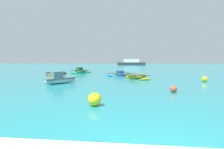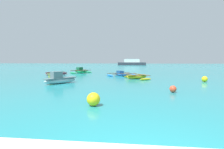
# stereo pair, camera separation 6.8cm
# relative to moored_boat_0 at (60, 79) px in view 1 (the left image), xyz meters

# --- Properties ---
(moored_boat_0) EXTENTS (2.16, 2.69, 0.97)m
(moored_boat_0) POSITION_rel_moored_boat_0_xyz_m (0.00, 0.00, 0.00)
(moored_boat_0) COLOR #8FB8C0
(moored_boat_0) RESTS_ON ground_plane
(moored_boat_1) EXTENTS (3.06, 3.43, 0.86)m
(moored_boat_1) POSITION_rel_moored_boat_0_xyz_m (-1.81, 11.84, -0.05)
(moored_boat_1) COLOR #1A9652
(moored_boat_1) RESTS_ON ground_plane
(moored_boat_2) EXTENTS (2.87, 3.91, 0.49)m
(moored_boat_2) POSITION_rel_moored_boat_0_xyz_m (-1.96, 2.92, -0.07)
(moored_boat_2) COLOR olive
(moored_boat_2) RESTS_ON ground_plane
(moored_boat_3) EXTENTS (2.90, 3.55, 0.38)m
(moored_boat_3) POSITION_rel_moored_boat_0_xyz_m (-4.18, 8.67, -0.17)
(moored_boat_3) COLOR #933B4E
(moored_boat_3) RESTS_ON ground_plane
(moored_boat_4) EXTENTS (2.77, 3.41, 0.45)m
(moored_boat_4) POSITION_rel_moored_boat_0_xyz_m (6.23, 4.46, -0.13)
(moored_boat_4) COLOR gold
(moored_boat_4) RESTS_ON ground_plane
(moored_boat_5) EXTENTS (3.80, 3.32, 0.60)m
(moored_boat_5) POSITION_rel_moored_boat_0_xyz_m (4.47, 7.84, -0.14)
(moored_boat_5) COLOR blue
(moored_boat_5) RESTS_ON ground_plane
(mooring_buoy_0) EXTENTS (0.40, 0.40, 0.40)m
(mooring_buoy_0) POSITION_rel_moored_boat_0_xyz_m (8.07, -3.06, -0.14)
(mooring_buoy_0) COLOR #E54C2D
(mooring_buoy_0) RESTS_ON ground_plane
(mooring_buoy_1) EXTENTS (0.50, 0.50, 0.50)m
(mooring_buoy_1) POSITION_rel_moored_boat_0_xyz_m (11.96, 2.43, -0.09)
(mooring_buoy_1) COLOR yellow
(mooring_buoy_1) RESTS_ON ground_plane
(mooring_buoy_2) EXTENTS (0.54, 0.54, 0.54)m
(mooring_buoy_2) POSITION_rel_moored_boat_0_xyz_m (4.18, -6.53, -0.07)
(mooring_buoy_2) COLOR yellow
(mooring_buoy_2) RESTS_ON ground_plane
(distant_ferry) EXTENTS (11.70, 2.57, 2.57)m
(distant_ferry) POSITION_rel_moored_boat_0_xyz_m (5.76, 61.25, 0.70)
(distant_ferry) COLOR #2D333D
(distant_ferry) RESTS_ON ground_plane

